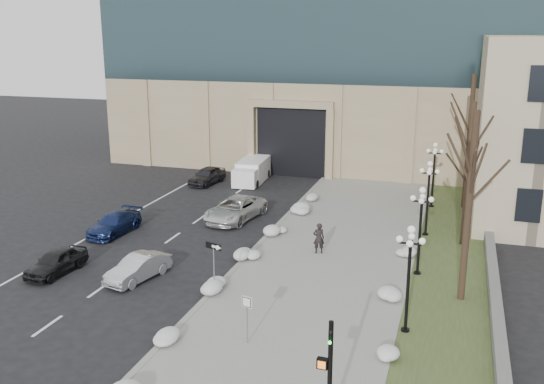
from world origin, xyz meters
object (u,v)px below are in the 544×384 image
(traffic_signal, at_px, (329,379))
(box_truck, at_px, (252,171))
(lamppost_c, at_px, (428,188))
(pedestrian, at_px, (319,238))
(car_d, at_px, (235,209))
(keep_sign, at_px, (247,310))
(lamppost_a, at_px, (409,265))
(car_a, at_px, (56,262))
(car_b, at_px, (138,268))
(car_c, at_px, (114,224))
(lamppost_d, at_px, (434,166))
(car_e, at_px, (207,176))
(one_way_sign, at_px, (216,253))
(lamppost_b, at_px, (421,219))

(traffic_signal, bearing_deg, box_truck, 114.49)
(box_truck, xyz_separation_m, lamppost_c, (14.87, -10.03, 2.19))
(pedestrian, bearing_deg, car_d, -56.36)
(keep_sign, bearing_deg, lamppost_a, 40.71)
(keep_sign, xyz_separation_m, lamppost_c, (5.99, 15.99, 1.49))
(car_a, bearing_deg, car_b, 11.30)
(car_c, height_order, keep_sign, keep_sign)
(car_b, xyz_separation_m, car_d, (1.14, 10.97, 0.12))
(lamppost_d, bearing_deg, lamppost_c, -90.00)
(pedestrian, distance_m, box_truck, 17.77)
(box_truck, distance_m, lamppost_c, 18.07)
(pedestrian, distance_m, lamppost_a, 9.87)
(car_a, bearing_deg, traffic_signal, -22.92)
(lamppost_c, bearing_deg, lamppost_d, 90.00)
(car_e, height_order, lamppost_a, lamppost_a)
(lamppost_a, xyz_separation_m, lamppost_c, (0.00, 13.00, 0.00))
(car_e, xyz_separation_m, pedestrian, (12.58, -13.31, 0.30))
(car_b, height_order, traffic_signal, traffic_signal)
(car_b, height_order, keep_sign, keep_sign)
(pedestrian, height_order, lamppost_c, lamppost_c)
(keep_sign, bearing_deg, pedestrian, 102.03)
(car_c, relative_size, lamppost_d, 0.91)
(car_d, relative_size, lamppost_c, 1.14)
(box_truck, xyz_separation_m, traffic_signal, (13.14, -30.44, 1.05))
(one_way_sign, xyz_separation_m, traffic_signal, (7.32, -8.61, -0.21))
(lamppost_d, bearing_deg, car_e, 174.70)
(one_way_sign, distance_m, lamppost_b, 10.53)
(car_c, bearing_deg, keep_sign, -36.42)
(car_a, height_order, car_c, car_a)
(car_a, relative_size, car_b, 0.99)
(pedestrian, xyz_separation_m, lamppost_b, (5.58, -1.37, 2.07))
(lamppost_c, distance_m, lamppost_d, 6.50)
(car_c, xyz_separation_m, lamppost_b, (18.66, -1.22, 2.44))
(car_a, relative_size, car_e, 0.91)
(keep_sign, height_order, lamppost_a, lamppost_a)
(car_a, bearing_deg, keep_sign, -14.21)
(car_e, bearing_deg, car_d, -48.79)
(lamppost_a, bearing_deg, car_c, 157.53)
(car_c, distance_m, one_way_sign, 11.71)
(car_b, xyz_separation_m, lamppost_d, (13.57, 17.82, 2.44))
(keep_sign, bearing_deg, one_way_sign, 140.30)
(car_e, relative_size, pedestrian, 2.34)
(car_e, xyz_separation_m, lamppost_b, (18.16, -14.69, 2.37))
(box_truck, relative_size, lamppost_a, 1.23)
(car_b, xyz_separation_m, keep_sign, (7.58, -4.67, 0.95))
(pedestrian, bearing_deg, one_way_sign, 41.10)
(car_b, xyz_separation_m, lamppost_a, (13.57, -1.68, 2.44))
(box_truck, height_order, keep_sign, keep_sign)
(car_c, xyz_separation_m, box_truck, (3.80, 15.31, 0.25))
(car_e, relative_size, one_way_sign, 1.60)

